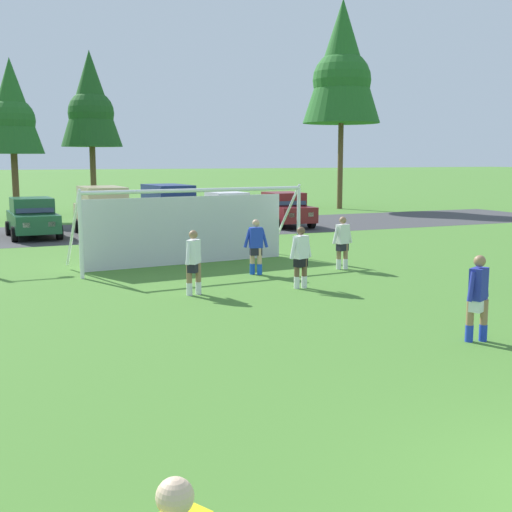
{
  "coord_description": "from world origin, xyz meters",
  "views": [
    {
      "loc": [
        -5.91,
        -3.94,
        3.4
      ],
      "look_at": [
        0.27,
        10.16,
        1.13
      ],
      "focal_mm": 46.25,
      "sensor_mm": 36.0,
      "label": 1
    }
  ],
  "objects_px": {
    "parked_car_slot_right": "(228,209)",
    "parked_car_slot_far_right": "(284,209)",
    "parked_car_slot_center": "(103,210)",
    "parked_car_slot_center_right": "(169,206)",
    "player_striker_near": "(194,263)",
    "soccer_goal": "(189,225)",
    "parked_car_slot_center_left": "(33,217)",
    "player_winger_right": "(256,247)",
    "player_midfield_center": "(301,258)",
    "player_trailing_back": "(478,298)",
    "player_defender_far": "(342,243)"
  },
  "relations": [
    {
      "from": "player_striker_near",
      "to": "parked_car_slot_right",
      "type": "bearing_deg",
      "value": 65.92
    },
    {
      "from": "player_winger_right",
      "to": "parked_car_slot_right",
      "type": "xyz_separation_m",
      "value": [
        4.41,
        13.64,
        0.05
      ]
    },
    {
      "from": "player_trailing_back",
      "to": "parked_car_slot_center_right",
      "type": "xyz_separation_m",
      "value": [
        0.31,
        21.5,
        0.29
      ]
    },
    {
      "from": "parked_car_slot_right",
      "to": "parked_car_slot_far_right",
      "type": "relative_size",
      "value": 0.98
    },
    {
      "from": "player_striker_near",
      "to": "player_midfield_center",
      "type": "height_order",
      "value": "same"
    },
    {
      "from": "parked_car_slot_center",
      "to": "soccer_goal",
      "type": "bearing_deg",
      "value": -84.65
    },
    {
      "from": "player_defender_far",
      "to": "player_trailing_back",
      "type": "height_order",
      "value": "same"
    },
    {
      "from": "soccer_goal",
      "to": "player_striker_near",
      "type": "distance_m",
      "value": 4.8
    },
    {
      "from": "parked_car_slot_center",
      "to": "parked_car_slot_center_right",
      "type": "bearing_deg",
      "value": 17.09
    },
    {
      "from": "player_defender_far",
      "to": "parked_car_slot_far_right",
      "type": "xyz_separation_m",
      "value": [
        4.13,
        12.5,
        0.05
      ]
    },
    {
      "from": "player_defender_far",
      "to": "parked_car_slot_center_right",
      "type": "bearing_deg",
      "value": 96.93
    },
    {
      "from": "parked_car_slot_center_left",
      "to": "parked_car_slot_far_right",
      "type": "relative_size",
      "value": 0.99
    },
    {
      "from": "soccer_goal",
      "to": "parked_car_slot_right",
      "type": "height_order",
      "value": "soccer_goal"
    },
    {
      "from": "player_trailing_back",
      "to": "player_striker_near",
      "type": "bearing_deg",
      "value": 119.47
    },
    {
      "from": "player_striker_near",
      "to": "parked_car_slot_center",
      "type": "distance_m",
      "value": 14.27
    },
    {
      "from": "soccer_goal",
      "to": "parked_car_slot_center",
      "type": "distance_m",
      "value": 9.72
    },
    {
      "from": "player_midfield_center",
      "to": "parked_car_slot_far_right",
      "type": "bearing_deg",
      "value": 65.41
    },
    {
      "from": "parked_car_slot_center_right",
      "to": "player_defender_far",
      "type": "bearing_deg",
      "value": -83.07
    },
    {
      "from": "soccer_goal",
      "to": "parked_car_slot_far_right",
      "type": "xyz_separation_m",
      "value": [
        8.21,
        9.79,
        -0.42
      ]
    },
    {
      "from": "soccer_goal",
      "to": "parked_car_slot_center_right",
      "type": "height_order",
      "value": "soccer_goal"
    },
    {
      "from": "player_trailing_back",
      "to": "parked_car_slot_center_right",
      "type": "relative_size",
      "value": 0.35
    },
    {
      "from": "player_striker_near",
      "to": "player_trailing_back",
      "type": "relative_size",
      "value": 1.0
    },
    {
      "from": "player_striker_near",
      "to": "parked_car_slot_center",
      "type": "height_order",
      "value": "parked_car_slot_center"
    },
    {
      "from": "player_striker_near",
      "to": "player_trailing_back",
      "type": "bearing_deg",
      "value": -60.53
    },
    {
      "from": "player_midfield_center",
      "to": "player_winger_right",
      "type": "height_order",
      "value": "same"
    },
    {
      "from": "player_trailing_back",
      "to": "parked_car_slot_center_left",
      "type": "height_order",
      "value": "parked_car_slot_center_left"
    },
    {
      "from": "player_midfield_center",
      "to": "player_defender_far",
      "type": "distance_m",
      "value": 3.39
    },
    {
      "from": "player_trailing_back",
      "to": "parked_car_slot_center_left",
      "type": "distance_m",
      "value": 21.59
    },
    {
      "from": "soccer_goal",
      "to": "player_striker_near",
      "type": "bearing_deg",
      "value": -106.62
    },
    {
      "from": "parked_car_slot_center_right",
      "to": "parked_car_slot_right",
      "type": "bearing_deg",
      "value": 7.61
    },
    {
      "from": "player_trailing_back",
      "to": "parked_car_slot_right",
      "type": "height_order",
      "value": "parked_car_slot_right"
    },
    {
      "from": "player_winger_right",
      "to": "player_defender_far",
      "type": "bearing_deg",
      "value": -4.19
    },
    {
      "from": "player_defender_far",
      "to": "parked_car_slot_far_right",
      "type": "height_order",
      "value": "parked_car_slot_far_right"
    },
    {
      "from": "player_striker_near",
      "to": "parked_car_slot_far_right",
      "type": "height_order",
      "value": "parked_car_slot_far_right"
    },
    {
      "from": "soccer_goal",
      "to": "parked_car_slot_center_right",
      "type": "relative_size",
      "value": 1.6
    },
    {
      "from": "parked_car_slot_right",
      "to": "parked_car_slot_center_right",
      "type": "bearing_deg",
      "value": -172.39
    },
    {
      "from": "player_winger_right",
      "to": "player_trailing_back",
      "type": "xyz_separation_m",
      "value": [
        0.89,
        -8.29,
        0.0
      ]
    },
    {
      "from": "soccer_goal",
      "to": "parked_car_slot_center_right",
      "type": "bearing_deg",
      "value": 77.1
    },
    {
      "from": "parked_car_slot_right",
      "to": "parked_car_slot_center",
      "type": "bearing_deg",
      "value": -167.45
    },
    {
      "from": "parked_car_slot_center_left",
      "to": "parked_car_slot_center_right",
      "type": "xyz_separation_m",
      "value": [
        6.37,
        0.78,
        0.24
      ]
    },
    {
      "from": "player_midfield_center",
      "to": "parked_car_slot_center_left",
      "type": "relative_size",
      "value": 0.39
    },
    {
      "from": "parked_car_slot_center",
      "to": "player_defender_far",
      "type": "bearing_deg",
      "value": -68.06
    },
    {
      "from": "player_winger_right",
      "to": "parked_car_slot_far_right",
      "type": "distance_m",
      "value": 14.13
    },
    {
      "from": "player_midfield_center",
      "to": "parked_car_slot_center_left",
      "type": "height_order",
      "value": "parked_car_slot_center_left"
    },
    {
      "from": "player_winger_right",
      "to": "parked_car_slot_far_right",
      "type": "bearing_deg",
      "value": 60.47
    },
    {
      "from": "player_winger_right",
      "to": "parked_car_slot_center",
      "type": "distance_m",
      "value": 12.37
    },
    {
      "from": "player_trailing_back",
      "to": "parked_car_slot_center_right",
      "type": "bearing_deg",
      "value": 89.17
    },
    {
      "from": "player_striker_near",
      "to": "parked_car_slot_far_right",
      "type": "xyz_separation_m",
      "value": [
        9.58,
        14.37,
        0.05
      ]
    },
    {
      "from": "player_winger_right",
      "to": "parked_car_slot_center_right",
      "type": "relative_size",
      "value": 0.35
    },
    {
      "from": "player_winger_right",
      "to": "player_trailing_back",
      "type": "bearing_deg",
      "value": -83.87
    }
  ]
}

